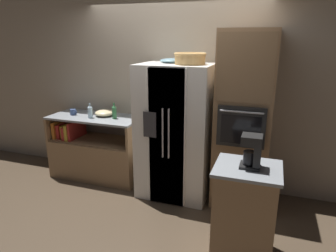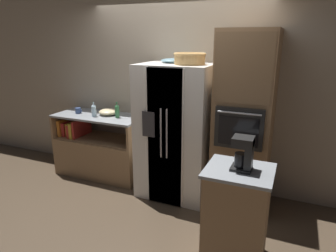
{
  "view_description": "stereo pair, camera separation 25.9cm",
  "coord_description": "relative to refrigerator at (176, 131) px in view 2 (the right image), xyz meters",
  "views": [
    {
      "loc": [
        1.3,
        -3.56,
        2.06
      ],
      "look_at": [
        0.08,
        -0.07,
        0.96
      ],
      "focal_mm": 32.0,
      "sensor_mm": 36.0,
      "label": 1
    },
    {
      "loc": [
        1.54,
        -3.46,
        2.06
      ],
      "look_at": [
        0.08,
        -0.07,
        0.96
      ],
      "focal_mm": 32.0,
      "sensor_mm": 36.0,
      "label": 2
    }
  ],
  "objects": [
    {
      "name": "wall_oven",
      "position": [
        0.85,
        0.05,
        0.21
      ],
      "size": [
        0.65,
        0.73,
        2.16
      ],
      "color": "#93704C",
      "rests_on": "ground_plane"
    },
    {
      "name": "fruit_bowl",
      "position": [
        -0.09,
        0.09,
        0.9
      ],
      "size": [
        0.3,
        0.3,
        0.06
      ],
      "color": "#668C99",
      "rests_on": "refrigerator"
    },
    {
      "name": "bottle_tall",
      "position": [
        -0.94,
        0.06,
        0.17
      ],
      "size": [
        0.06,
        0.06,
        0.23
      ],
      "color": "#33723F",
      "rests_on": "counter_left"
    },
    {
      "name": "wall_back",
      "position": [
        -0.16,
        0.42,
        0.53
      ],
      "size": [
        12.0,
        0.06,
        2.8
      ],
      "color": "tan",
      "rests_on": "ground_plane"
    },
    {
      "name": "mixing_bowl",
      "position": [
        -1.16,
        0.15,
        0.12
      ],
      "size": [
        0.28,
        0.28,
        0.09
      ],
      "color": "beige",
      "rests_on": "counter_left"
    },
    {
      "name": "wicker_basket",
      "position": [
        0.19,
        -0.06,
        0.95
      ],
      "size": [
        0.39,
        0.39,
        0.14
      ],
      "color": "tan",
      "rests_on": "refrigerator"
    },
    {
      "name": "coffee_maker",
      "position": [
        1.04,
        -1.01,
        0.23
      ],
      "size": [
        0.18,
        0.17,
        0.3
      ],
      "color": "black",
      "rests_on": "island_counter"
    },
    {
      "name": "refrigerator",
      "position": [
        0.0,
        0.0,
        0.0
      ],
      "size": [
        0.93,
        0.8,
        1.75
      ],
      "color": "white",
      "rests_on": "ground_plane"
    },
    {
      "name": "island_counter",
      "position": [
        1.01,
        -1.01,
        -0.4
      ],
      "size": [
        0.59,
        0.53,
        0.94
      ],
      "color": "#93704C",
      "rests_on": "ground_plane"
    },
    {
      "name": "ground_plane",
      "position": [
        -0.16,
        -0.02,
        -0.87
      ],
      "size": [
        20.0,
        20.0,
        0.0
      ],
      "primitive_type": "plane",
      "color": "#4C3D2D"
    },
    {
      "name": "bottle_short",
      "position": [
        -1.29,
        -0.01,
        0.17
      ],
      "size": [
        0.07,
        0.07,
        0.21
      ],
      "color": "silver",
      "rests_on": "counter_left"
    },
    {
      "name": "mug",
      "position": [
        -1.63,
        0.05,
        0.11
      ],
      "size": [
        0.12,
        0.08,
        0.08
      ],
      "color": "#384C7A",
      "rests_on": "counter_left"
    },
    {
      "name": "counter_left",
      "position": [
        -1.29,
        0.07,
        -0.52
      ],
      "size": [
        1.35,
        0.62,
        0.95
      ],
      "color": "#93704C",
      "rests_on": "ground_plane"
    }
  ]
}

